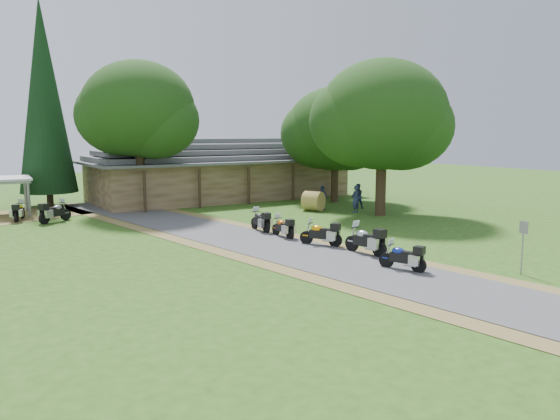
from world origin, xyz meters
TOP-DOWN VIEW (x-y plane):
  - ground at (0.00, 0.00)m, footprint 120.00×120.00m
  - driveway at (-0.50, 4.00)m, footprint 51.95×51.95m
  - lodge at (6.00, 24.00)m, footprint 21.40×9.40m
  - motorcycle_row_a at (1.17, -1.04)m, footprint 1.10×1.81m
  - motorcycle_row_b at (1.86, 1.88)m, footprint 0.90×2.11m
  - motorcycle_row_c at (1.34, 4.44)m, footprint 1.48×1.91m
  - motorcycle_row_d at (0.96, 7.14)m, footprint 0.57×1.70m
  - motorcycle_row_e at (0.91, 9.30)m, footprint 0.74×1.87m
  - motorcycle_carport_a at (-9.58, 20.38)m, footprint 1.20×1.89m
  - motorcycle_carport_b at (-7.88, 18.52)m, footprint 2.06×1.57m
  - person_a at (9.83, 11.82)m, footprint 0.69×0.56m
  - person_b at (11.22, 13.20)m, footprint 0.69×0.59m
  - person_c at (8.87, 14.21)m, footprint 0.43×0.58m
  - hay_bale at (7.97, 14.04)m, footprint 1.75×1.70m
  - sign_post at (4.50, -3.93)m, footprint 0.37×0.06m
  - oak_lodge_left at (-1.94, 20.39)m, footprint 7.53×7.53m
  - oak_lodge_right at (12.35, 17.23)m, footprint 7.51×7.51m
  - oak_driveway at (10.36, 9.98)m, footprint 8.24×8.24m
  - cedar_near at (-6.77, 26.18)m, footprint 3.98×3.98m

SIDE VIEW (x-z plane):
  - ground at x=0.00m, z-range 0.00..0.00m
  - driveway at x=-0.50m, z-range 0.00..0.00m
  - motorcycle_row_d at x=0.96m, z-range 0.00..1.16m
  - motorcycle_row_a at x=1.17m, z-range 0.00..1.18m
  - motorcycle_carport_a at x=-9.58m, z-range 0.00..1.23m
  - motorcycle_row_e at x=0.91m, z-range 0.00..1.25m
  - motorcycle_row_c at x=1.34m, z-range 0.00..1.28m
  - hay_bale at x=7.97m, z-range 0.00..1.35m
  - motorcycle_carport_b at x=-7.88m, z-range 0.00..1.37m
  - motorcycle_row_b at x=1.86m, z-range 0.00..1.40m
  - person_c at x=8.87m, z-range 0.00..1.97m
  - sign_post at x=4.50m, z-range 0.00..2.06m
  - person_b at x=11.22m, z-range 0.00..2.07m
  - person_a at x=9.83m, z-range 0.00..2.15m
  - lodge at x=6.00m, z-range 0.00..4.90m
  - oak_lodge_right at x=12.35m, z-range 0.00..9.03m
  - oak_driveway at x=10.36m, z-range 0.00..10.40m
  - oak_lodge_left at x=-1.94m, z-range 0.00..11.14m
  - cedar_near at x=-6.77m, z-range 0.00..14.70m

